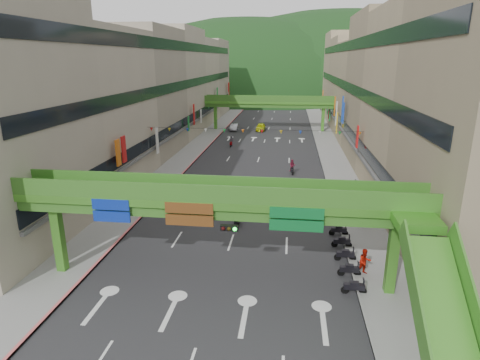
# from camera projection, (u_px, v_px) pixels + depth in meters

# --- Properties ---
(ground) EXTENTS (320.00, 320.00, 0.00)m
(ground) POSITION_uv_depth(u_px,v_px,m) (198.00, 342.00, 21.12)
(ground) COLOR black
(ground) RESTS_ON ground
(road_slab) EXTENTS (18.00, 140.00, 0.02)m
(road_slab) POSITION_uv_depth(u_px,v_px,m) (263.00, 146.00, 68.59)
(road_slab) COLOR #28282B
(road_slab) RESTS_ON ground
(sidewalk_left) EXTENTS (4.00, 140.00, 0.15)m
(sidewalk_left) POSITION_uv_depth(u_px,v_px,m) (200.00, 144.00, 69.87)
(sidewalk_left) COLOR gray
(sidewalk_left) RESTS_ON ground
(sidewalk_right) EXTENTS (4.00, 140.00, 0.15)m
(sidewalk_right) POSITION_uv_depth(u_px,v_px,m) (328.00, 147.00, 67.27)
(sidewalk_right) COLOR gray
(sidewalk_right) RESTS_ON ground
(curb_left) EXTENTS (0.20, 140.00, 0.18)m
(curb_left) POSITION_uv_depth(u_px,v_px,m) (211.00, 144.00, 69.64)
(curb_left) COLOR #CC5959
(curb_left) RESTS_ON ground
(curb_right) EXTENTS (0.20, 140.00, 0.18)m
(curb_right) POSITION_uv_depth(u_px,v_px,m) (317.00, 147.00, 67.49)
(curb_right) COLOR gray
(curb_right) RESTS_ON ground
(building_row_left) EXTENTS (12.80, 95.00, 19.00)m
(building_row_left) POSITION_uv_depth(u_px,v_px,m) (153.00, 88.00, 68.08)
(building_row_left) COLOR #9E937F
(building_row_left) RESTS_ON ground
(building_row_right) EXTENTS (12.80, 95.00, 19.00)m
(building_row_right) POSITION_uv_depth(u_px,v_px,m) (383.00, 90.00, 63.60)
(building_row_right) COLOR gray
(building_row_right) RESTS_ON ground
(overpass_near) EXTENTS (28.00, 12.27, 7.10)m
(overpass_near) POSITION_uv_depth(u_px,v_px,m) (230.00, 213.00, 24.60)
(overpass_near) COLOR #4C9E2D
(overpass_near) RESTS_ON ground
(overpass_far) EXTENTS (28.00, 2.20, 7.10)m
(overpass_far) POSITION_uv_depth(u_px,v_px,m) (269.00, 104.00, 81.26)
(overpass_far) COLOR #4C9E2D
(overpass_far) RESTS_ON ground
(hill_left) EXTENTS (168.00, 140.00, 112.00)m
(hill_left) POSITION_uv_depth(u_px,v_px,m) (246.00, 93.00, 174.81)
(hill_left) COLOR #1C4419
(hill_left) RESTS_ON ground
(hill_right) EXTENTS (208.00, 176.00, 128.00)m
(hill_right) POSITION_uv_depth(u_px,v_px,m) (335.00, 90.00, 189.06)
(hill_right) COLOR #1C4419
(hill_right) RESTS_ON ground
(bunting_string) EXTENTS (26.00, 0.36, 0.47)m
(bunting_string) POSITION_uv_depth(u_px,v_px,m) (252.00, 131.00, 47.87)
(bunting_string) COLOR black
(bunting_string) RESTS_ON ground
(scooter_rider_near) EXTENTS (0.66, 1.60, 1.90)m
(scooter_rider_near) POSITION_uv_depth(u_px,v_px,m) (238.00, 216.00, 35.58)
(scooter_rider_near) COLOR black
(scooter_rider_near) RESTS_ON ground
(scooter_rider_mid) EXTENTS (0.80, 1.60, 1.92)m
(scooter_rider_mid) POSITION_uv_depth(u_px,v_px,m) (292.00, 167.00, 51.52)
(scooter_rider_mid) COLOR black
(scooter_rider_mid) RESTS_ON ground
(scooter_rider_left) EXTENTS (1.04, 1.60, 2.08)m
(scooter_rider_left) POSITION_uv_depth(u_px,v_px,m) (184.00, 212.00, 36.25)
(scooter_rider_left) COLOR gray
(scooter_rider_left) RESTS_ON ground
(scooter_rider_far) EXTENTS (0.76, 1.60, 1.90)m
(scooter_rider_far) POSITION_uv_depth(u_px,v_px,m) (231.00, 141.00, 67.56)
(scooter_rider_far) COLOR #790003
(scooter_rider_far) RESTS_ON ground
(parked_scooter_row) EXTENTS (1.60, 9.35, 1.08)m
(parked_scooter_row) POSITION_uv_depth(u_px,v_px,m) (345.00, 254.00, 29.42)
(parked_scooter_row) COLOR black
(parked_scooter_row) RESTS_ON ground
(car_silver) EXTENTS (1.67, 4.36, 1.42)m
(car_silver) POSITION_uv_depth(u_px,v_px,m) (234.00, 127.00, 82.90)
(car_silver) COLOR #ADAFB6
(car_silver) RESTS_ON ground
(car_yellow) EXTENTS (1.91, 4.44, 1.49)m
(car_yellow) POSITION_uv_depth(u_px,v_px,m) (261.00, 127.00, 82.61)
(car_yellow) COLOR #D7E00D
(car_yellow) RESTS_ON ground
(pedestrian_red) EXTENTS (1.07, 0.95, 1.84)m
(pedestrian_red) POSITION_uv_depth(u_px,v_px,m) (364.00, 264.00, 27.29)
(pedestrian_red) COLOR #AE1306
(pedestrian_red) RESTS_ON ground
(pedestrian_dark) EXTENTS (0.99, 0.80, 1.58)m
(pedestrian_dark) POSITION_uv_depth(u_px,v_px,m) (355.00, 188.00, 43.80)
(pedestrian_dark) COLOR #24212B
(pedestrian_dark) RESTS_ON ground
(pedestrian_blue) EXTENTS (0.89, 0.58, 1.89)m
(pedestrian_blue) POSITION_uv_depth(u_px,v_px,m) (361.00, 218.00, 35.03)
(pedestrian_blue) COLOR #2F3E52
(pedestrian_blue) RESTS_ON ground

